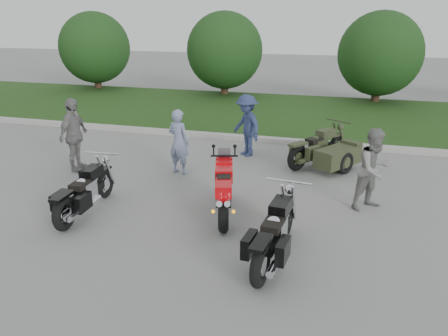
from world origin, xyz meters
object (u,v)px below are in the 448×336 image
(cruiser_sidecar, at_px, (328,153))
(person_denim, at_px, (247,125))
(sportbike_red, at_px, (224,189))
(cruiser_left, at_px, (84,194))
(person_stripe, at_px, (179,142))
(person_back, at_px, (74,135))
(person_grey, at_px, (374,169))
(cruiser_right, at_px, (274,236))

(cruiser_sidecar, xyz_separation_m, person_denim, (-2.29, 0.54, 0.44))
(sportbike_red, xyz_separation_m, cruiser_left, (-2.66, -0.69, -0.14))
(person_stripe, xyz_separation_m, person_back, (-2.58, -0.55, 0.11))
(cruiser_left, distance_m, person_denim, 5.18)
(cruiser_left, bearing_deg, person_grey, 15.90)
(cruiser_left, distance_m, person_grey, 5.76)
(sportbike_red, relative_size, cruiser_left, 0.91)
(cruiser_right, distance_m, person_grey, 3.05)
(cruiser_sidecar, bearing_deg, person_grey, -33.14)
(cruiser_left, height_order, person_back, person_back)
(person_denim, height_order, person_back, person_back)
(person_grey, xyz_separation_m, person_denim, (-3.28, 2.79, 0.02))
(person_grey, bearing_deg, cruiser_left, 157.08)
(cruiser_right, xyz_separation_m, person_back, (-5.57, 2.93, 0.47))
(person_stripe, bearing_deg, person_grey, -175.27)
(person_denim, bearing_deg, sportbike_red, -39.23)
(sportbike_red, relative_size, cruiser_sidecar, 0.94)
(sportbike_red, relative_size, person_grey, 1.21)
(person_denim, relative_size, person_back, 0.93)
(person_denim, bearing_deg, cruiser_right, -28.65)
(cruiser_sidecar, height_order, person_back, person_back)
(cruiser_sidecar, bearing_deg, sportbike_red, -83.90)
(person_back, bearing_deg, sportbike_red, -111.58)
(cruiser_right, xyz_separation_m, person_grey, (1.53, 2.61, 0.38))
(person_stripe, bearing_deg, cruiser_sidecar, -142.94)
(sportbike_red, distance_m, person_back, 4.62)
(sportbike_red, distance_m, person_stripe, 2.75)
(cruiser_sidecar, xyz_separation_m, person_back, (-6.11, -1.93, 0.51))
(cruiser_left, distance_m, person_back, 2.84)
(person_grey, distance_m, person_denim, 4.31)
(cruiser_left, height_order, person_stripe, person_stripe)
(cruiser_right, xyz_separation_m, person_stripe, (-2.99, 3.48, 0.36))
(cruiser_left, relative_size, person_stripe, 1.37)
(person_denim, distance_m, person_back, 4.55)
(person_denim, bearing_deg, person_stripe, -79.54)
(sportbike_red, relative_size, person_stripe, 1.24)
(person_back, bearing_deg, person_stripe, -79.96)
(sportbike_red, xyz_separation_m, cruiser_sidecar, (1.77, 3.48, -0.16))
(person_grey, relative_size, person_back, 0.90)
(cruiser_left, relative_size, person_grey, 1.33)
(cruiser_left, bearing_deg, sportbike_red, 11.00)
(person_grey, distance_m, person_back, 7.11)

